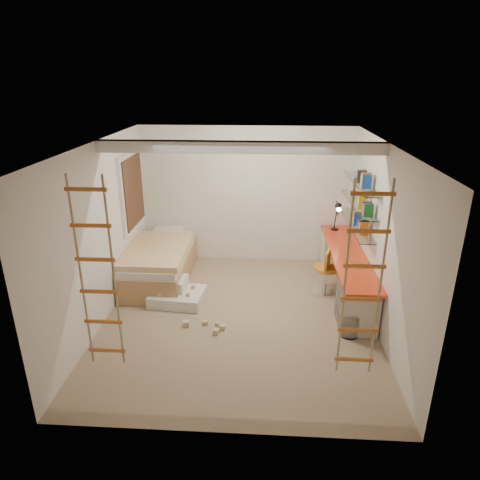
# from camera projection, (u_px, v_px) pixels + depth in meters

# --- Properties ---
(floor) EXTENTS (4.50, 4.50, 0.00)m
(floor) POSITION_uv_depth(u_px,v_px,m) (239.00, 317.00, 6.50)
(floor) COLOR #988462
(floor) RESTS_ON ground
(ceiling_beam) EXTENTS (4.00, 0.18, 0.16)m
(ceiling_beam) POSITION_uv_depth(u_px,v_px,m) (240.00, 147.00, 5.87)
(ceiling_beam) COLOR white
(ceiling_beam) RESTS_ON ceiling
(window_frame) EXTENTS (0.06, 1.15, 1.35)m
(window_frame) POSITION_uv_depth(u_px,v_px,m) (132.00, 191.00, 7.45)
(window_frame) COLOR white
(window_frame) RESTS_ON wall_left
(window_blind) EXTENTS (0.02, 1.00, 1.20)m
(window_blind) POSITION_uv_depth(u_px,v_px,m) (134.00, 191.00, 7.45)
(window_blind) COLOR #4C2D1E
(window_blind) RESTS_ON window_frame
(rope_ladder_left) EXTENTS (0.41, 0.04, 2.13)m
(rope_ladder_left) POSITION_uv_depth(u_px,v_px,m) (97.00, 276.00, 4.40)
(rope_ladder_left) COLOR orange
(rope_ladder_left) RESTS_ON ceiling
(rope_ladder_right) EXTENTS (0.41, 0.04, 2.13)m
(rope_ladder_right) POSITION_uv_depth(u_px,v_px,m) (363.00, 283.00, 4.25)
(rope_ladder_right) COLOR orange
(rope_ladder_right) RESTS_ON ceiling
(waste_bin) EXTENTS (0.26, 0.26, 0.33)m
(waste_bin) POSITION_uv_depth(u_px,v_px,m) (350.00, 325.00, 6.01)
(waste_bin) COLOR white
(waste_bin) RESTS_ON floor
(desk) EXTENTS (0.56, 2.80, 0.75)m
(desk) POSITION_uv_depth(u_px,v_px,m) (346.00, 272.00, 7.06)
(desk) COLOR red
(desk) RESTS_ON floor
(shelves) EXTENTS (0.25, 1.80, 0.71)m
(shelves) POSITION_uv_depth(u_px,v_px,m) (358.00, 204.00, 6.91)
(shelves) COLOR white
(shelves) RESTS_ON wall_right
(bed) EXTENTS (1.02, 2.00, 0.69)m
(bed) POSITION_uv_depth(u_px,v_px,m) (160.00, 262.00, 7.61)
(bed) COLOR #AD7F51
(bed) RESTS_ON floor
(task_lamp) EXTENTS (0.14, 0.36, 0.57)m
(task_lamp) POSITION_uv_depth(u_px,v_px,m) (338.00, 212.00, 7.69)
(task_lamp) COLOR black
(task_lamp) RESTS_ON desk
(swivel_chair) EXTENTS (0.59, 0.59, 0.78)m
(swivel_chair) POSITION_uv_depth(u_px,v_px,m) (326.00, 277.00, 7.14)
(swivel_chair) COLOR orange
(swivel_chair) RESTS_ON floor
(play_platform) EXTENTS (0.89, 0.73, 0.37)m
(play_platform) POSITION_uv_depth(u_px,v_px,m) (176.00, 293.00, 6.94)
(play_platform) COLOR silver
(play_platform) RESTS_ON floor
(toy_blocks) EXTENTS (1.11, 1.07, 0.64)m
(toy_blocks) POSITION_uv_depth(u_px,v_px,m) (189.00, 299.00, 6.56)
(toy_blocks) COLOR #CCB284
(toy_blocks) RESTS_ON floor
(books) EXTENTS (0.14, 0.70, 0.92)m
(books) POSITION_uv_depth(u_px,v_px,m) (359.00, 200.00, 6.88)
(books) COLOR orange
(books) RESTS_ON shelves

